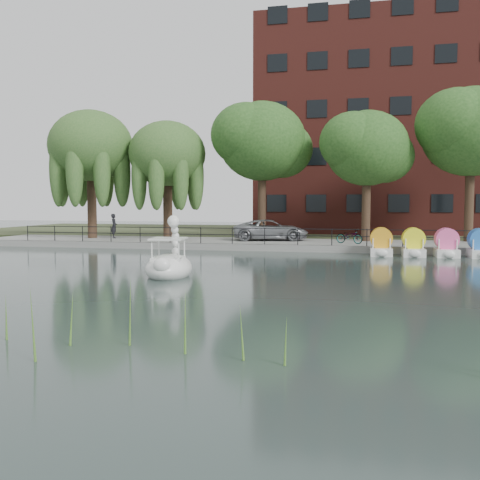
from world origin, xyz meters
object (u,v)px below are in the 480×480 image
(minivan, at_px, (271,228))
(bicycle, at_px, (349,235))
(swan_boat, at_px, (169,263))
(pedestrian, at_px, (114,224))

(minivan, distance_m, bicycle, 5.47)
(bicycle, height_order, swan_boat, swan_boat)
(minivan, bearing_deg, bicycle, -120.47)
(minivan, xyz_separation_m, bicycle, (5.17, -1.75, -0.30))
(pedestrian, height_order, swan_boat, swan_boat)
(bicycle, bearing_deg, minivan, 94.74)
(bicycle, distance_m, pedestrian, 16.39)
(minivan, xyz_separation_m, pedestrian, (-11.14, -0.26, 0.19))
(minivan, bearing_deg, swan_boat, 162.08)
(pedestrian, relative_size, swan_boat, 0.65)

